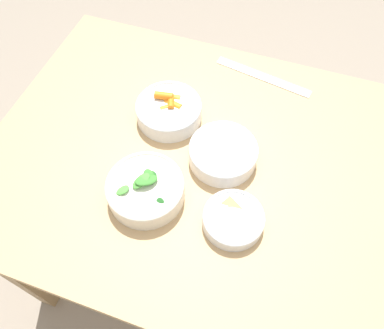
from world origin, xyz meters
name	(u,v)px	position (x,y,z in m)	size (l,w,h in m)	color
ground_plane	(218,261)	(0.00, 0.00, 0.00)	(10.00, 10.00, 0.00)	gray
dining_table	(232,189)	(0.00, 0.00, 0.64)	(1.29, 0.84, 0.75)	tan
bowl_carrots	(169,110)	(-0.22, 0.10, 0.78)	(0.18, 0.18, 0.07)	silver
bowl_greens	(145,189)	(-0.18, -0.14, 0.78)	(0.18, 0.18, 0.08)	silver
bowl_beans_hotdog	(223,154)	(-0.04, 0.02, 0.77)	(0.17, 0.17, 0.05)	white
bowl_cookies	(233,219)	(0.03, -0.14, 0.77)	(0.14, 0.14, 0.04)	silver
ruler	(263,77)	(-0.01, 0.33, 0.75)	(0.29, 0.08, 0.00)	silver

